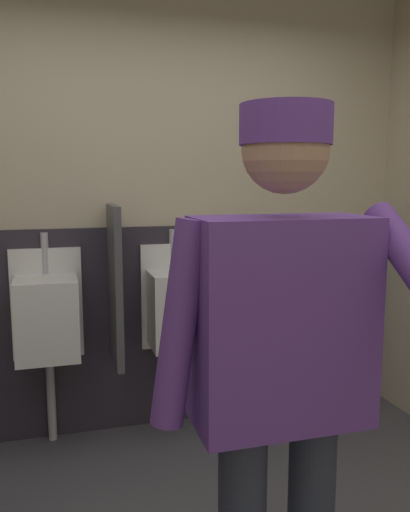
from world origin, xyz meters
TOP-DOWN VIEW (x-y plane):
  - wall_back at (0.00, 1.68)m, footprint 4.00×0.12m
  - wainscot_band_back at (0.00, 1.60)m, footprint 3.40×0.03m
  - urinal_left at (-0.56, 1.46)m, footprint 0.40×0.34m
  - urinal_middle at (0.19, 1.46)m, footprint 0.40×0.34m
  - privacy_divider_panel at (-0.19, 1.39)m, footprint 0.04×0.40m
  - person at (0.10, -0.23)m, footprint 0.71×0.60m

SIDE VIEW (x-z plane):
  - wainscot_band_back at x=0.00m, z-range 0.00..1.26m
  - urinal_left at x=-0.56m, z-range 0.16..1.40m
  - urinal_middle at x=0.19m, z-range 0.16..1.40m
  - privacy_divider_panel at x=-0.19m, z-range 0.50..1.40m
  - person at x=0.10m, z-range 0.17..1.91m
  - wall_back at x=0.00m, z-range 0.00..2.83m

